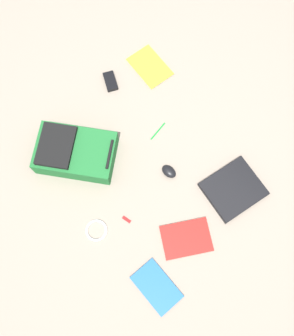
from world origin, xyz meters
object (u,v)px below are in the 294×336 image
at_px(laptop, 233,189).
at_px(pen_black, 158,131).
at_px(power_brick, 110,81).
at_px(book_red, 186,239).
at_px(computer_mouse, 169,171).
at_px(backpack, 75,152).
at_px(book_comic, 150,67).
at_px(usb_stick, 127,219).
at_px(book_blue, 157,287).
at_px(cable_coil, 96,230).

xyz_separation_m(laptop, pen_black, (-0.02, 0.57, -0.01)).
height_order(laptop, power_brick, laptop).
relative_size(book_red, computer_mouse, 3.57).
xyz_separation_m(backpack, book_red, (0.07, -0.81, -0.06)).
distance_m(book_comic, usb_stick, 1.00).
distance_m(laptop, usb_stick, 0.65).
bearing_deg(computer_mouse, laptop, -63.44).
xyz_separation_m(backpack, usb_stick, (-0.08, -0.48, -0.07)).
bearing_deg(computer_mouse, backpack, 121.79).
xyz_separation_m(backpack, book_comic, (0.75, 0.08, -0.07)).
relative_size(book_blue, book_comic, 0.95).
relative_size(book_blue, pen_black, 2.06).
xyz_separation_m(laptop, book_blue, (-0.71, -0.03, -0.01)).
xyz_separation_m(power_brick, pen_black, (-0.05, -0.45, -0.01)).
bearing_deg(computer_mouse, power_brick, 73.33).
bearing_deg(usb_stick, pen_black, 23.42).
bearing_deg(power_brick, cable_coil, -141.26).
bearing_deg(book_comic, computer_mouse, -129.02).
bearing_deg(backpack, laptop, -60.45).
height_order(book_comic, pen_black, book_comic).
distance_m(book_blue, pen_black, 0.92).
bearing_deg(cable_coil, book_comic, 25.88).
bearing_deg(book_blue, power_brick, 54.93).
relative_size(book_comic, usb_stick, 5.58).
xyz_separation_m(backpack, pen_black, (0.45, -0.25, -0.07)).
relative_size(book_comic, book_red, 0.90).
bearing_deg(laptop, cable_coil, 148.82).
bearing_deg(computer_mouse, pen_black, 55.42).
relative_size(computer_mouse, cable_coil, 0.76).
bearing_deg(pen_black, book_red, -124.66).
bearing_deg(power_brick, book_red, -113.27).
height_order(book_comic, power_brick, power_brick).
bearing_deg(laptop, book_blue, -177.54).
height_order(backpack, book_comic, backpack).
distance_m(computer_mouse, power_brick, 0.70).
distance_m(power_brick, pen_black, 0.45).
height_order(cable_coil, pen_black, cable_coil).
distance_m(book_comic, cable_coil, 1.10).
xyz_separation_m(book_red, pen_black, (0.38, 0.55, -0.00)).
distance_m(cable_coil, power_brick, 0.94).
relative_size(backpack, laptop, 1.41).
bearing_deg(backpack, book_comic, 6.10).
relative_size(laptop, power_brick, 2.92).
xyz_separation_m(book_comic, book_red, (-0.68, -0.89, 0.00)).
relative_size(book_comic, pen_black, 2.17).
bearing_deg(book_red, power_brick, 66.73).
height_order(laptop, pen_black, laptop).
distance_m(backpack, laptop, 0.95).
relative_size(power_brick, usb_stick, 2.39).
distance_m(computer_mouse, cable_coil, 0.54).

